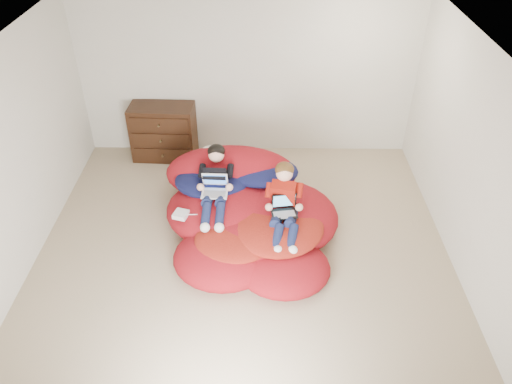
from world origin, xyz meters
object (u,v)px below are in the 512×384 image
Objects in this scene: laptop_white at (215,187)px; laptop_black at (284,208)px; older_boy at (215,181)px; younger_boy at (284,201)px; dresser at (164,132)px; beanbag_pile at (247,214)px.

laptop_white is 0.99× the size of laptop_black.
older_boy is 1.19× the size of younger_boy.
younger_boy is 2.86× the size of laptop_black.
younger_boy is 2.88× the size of laptop_white.
dresser is 2.71m from laptop_black.
laptop_white is at bearing 158.59° from laptop_black.
dresser reaches higher than laptop_black.
older_boy reaches higher than laptop_black.
laptop_black is at bearing -27.04° from older_boy.
younger_boy reaches higher than older_boy.
younger_boy reaches higher than laptop_white.
laptop_white is (-0.85, 0.30, -0.02)m from younger_boy.
older_boy is 0.10m from laptop_white.
dresser is 0.88× the size of older_boy.
laptop_white is (0.93, -1.71, 0.19)m from dresser.
dresser reaches higher than laptop_white.
laptop_black is (1.78, -2.04, 0.13)m from dresser.
dresser is 2.22m from beanbag_pile.
younger_boy reaches higher than beanbag_pile.
younger_boy is (0.85, -0.40, -0.01)m from older_boy.
beanbag_pile is at bearing -22.49° from older_boy.
older_boy is (0.93, -1.61, 0.21)m from dresser.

